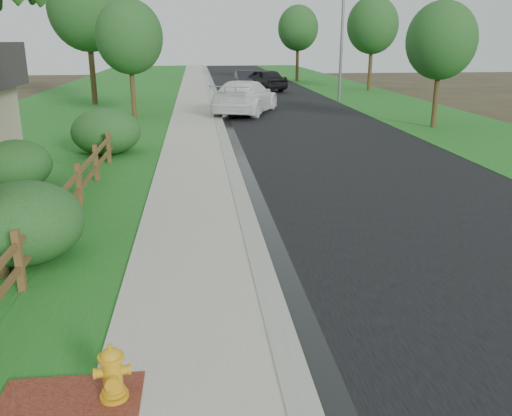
{
  "coord_description": "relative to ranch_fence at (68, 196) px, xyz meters",
  "views": [
    {
      "loc": [
        -0.67,
        -5.63,
        4.0
      ],
      "look_at": [
        0.31,
        3.38,
        1.15
      ],
      "focal_mm": 38.0,
      "sensor_mm": 36.0,
      "label": 1
    }
  ],
  "objects": [
    {
      "name": "ground",
      "position": [
        3.6,
        -6.4,
        -0.62
      ],
      "size": [
        120.0,
        120.0,
        0.0
      ],
      "primitive_type": "plane",
      "color": "#342A1C"
    },
    {
      "name": "road",
      "position": [
        8.2,
        28.6,
        -0.61
      ],
      "size": [
        8.0,
        90.0,
        0.02
      ],
      "primitive_type": "cube",
      "color": "black",
      "rests_on": "ground"
    },
    {
      "name": "curb",
      "position": [
        4.0,
        28.6,
        -0.56
      ],
      "size": [
        0.4,
        90.0,
        0.12
      ],
      "primitive_type": "cube",
      "color": "gray",
      "rests_on": "ground"
    },
    {
      "name": "wet_gutter",
      "position": [
        4.35,
        28.6,
        -0.6
      ],
      "size": [
        0.5,
        90.0,
        0.0
      ],
      "primitive_type": "cube",
      "color": "black",
      "rests_on": "road"
    },
    {
      "name": "sidewalk",
      "position": [
        2.7,
        28.6,
        -0.57
      ],
      "size": [
        2.2,
        90.0,
        0.1
      ],
      "primitive_type": "cube",
      "color": "#A9A193",
      "rests_on": "ground"
    },
    {
      "name": "grass_strip",
      "position": [
        0.8,
        28.6,
        -0.59
      ],
      "size": [
        1.6,
        90.0,
        0.06
      ],
      "primitive_type": "cube",
      "color": "#18541B",
      "rests_on": "ground"
    },
    {
      "name": "lawn_near",
      "position": [
        -4.4,
        28.6,
        -0.6
      ],
      "size": [
        9.0,
        90.0,
        0.04
      ],
      "primitive_type": "cube",
      "color": "#18541B",
      "rests_on": "ground"
    },
    {
      "name": "verge_far",
      "position": [
        15.1,
        28.6,
        -0.6
      ],
      "size": [
        6.0,
        90.0,
        0.04
      ],
      "primitive_type": "cube",
      "color": "#18541B",
      "rests_on": "ground"
    },
    {
      "name": "ranch_fence",
      "position": [
        0.0,
        0.0,
        0.0
      ],
      "size": [
        0.12,
        16.92,
        1.1
      ],
      "color": "#54371C",
      "rests_on": "ground"
    },
    {
      "name": "fire_hydrant",
      "position": [
        1.9,
        -6.69,
        -0.2
      ],
      "size": [
        0.46,
        0.37,
        0.7
      ],
      "color": "gold",
      "rests_on": "sidewalk"
    },
    {
      "name": "white_suv",
      "position": [
        5.6,
        18.03,
        0.31
      ],
      "size": [
        4.56,
        6.72,
        1.81
      ],
      "primitive_type": "imported",
      "rotation": [
        0.0,
        0.0,
        2.78
      ],
      "color": "white",
      "rests_on": "road"
    },
    {
      "name": "dark_car_mid",
      "position": [
        8.25,
        31.58,
        0.26
      ],
      "size": [
        3.7,
        5.42,
        1.71
      ],
      "primitive_type": "imported",
      "rotation": [
        0.0,
        0.0,
        3.51
      ],
      "color": "black",
      "rests_on": "road"
    },
    {
      "name": "dark_car_far",
      "position": [
        7.02,
        33.21,
        0.14
      ],
      "size": [
        1.65,
        4.49,
        1.47
      ],
      "primitive_type": "imported",
      "rotation": [
        0.0,
        0.0,
        0.02
      ],
      "color": "black",
      "rests_on": "road"
    },
    {
      "name": "streetlight",
      "position": [
        12.14,
        23.37,
        4.57
      ],
      "size": [
        2.05,
        0.85,
        9.16
      ],
      "color": "slate",
      "rests_on": "ground"
    },
    {
      "name": "shrub_b",
      "position": [
        -0.3,
        -2.22,
        0.15
      ],
      "size": [
        2.59,
        2.59,
        1.53
      ],
      "primitive_type": "ellipsoid",
      "rotation": [
        0.0,
        0.0,
        0.21
      ],
      "color": "#18441E",
      "rests_on": "ground"
    },
    {
      "name": "shrub_c",
      "position": [
        -2.05,
        3.12,
        0.07
      ],
      "size": [
        2.44,
        2.44,
        1.37
      ],
      "primitive_type": "ellipsoid",
      "rotation": [
        0.0,
        0.0,
        0.36
      ],
      "color": "#18441E",
      "rests_on": "ground"
    },
    {
      "name": "shrub_d",
      "position": [
        -0.3,
        7.6,
        0.21
      ],
      "size": [
        2.98,
        2.98,
        1.66
      ],
      "primitive_type": "ellipsoid",
      "rotation": [
        0.0,
        0.0,
        -0.26
      ],
      "color": "#18441E",
      "rests_on": "ground"
    },
    {
      "name": "tree_near_left",
      "position": [
        -0.3,
        16.75,
        3.44
      ],
      "size": [
        3.33,
        3.33,
        5.91
      ],
      "color": "#372616",
      "rests_on": "ground"
    },
    {
      "name": "tree_near_right",
      "position": [
        13.88,
        12.18,
        3.28
      ],
      "size": [
        3.13,
        3.13,
        5.63
      ],
      "color": "#372616",
      "rests_on": "ground"
    },
    {
      "name": "tree_mid_left",
      "position": [
        -3.4,
        23.24,
        5.09
      ],
      "size": [
        4.63,
        4.63,
        8.27
      ],
      "color": "#372616",
      "rests_on": "ground"
    },
    {
      "name": "tree_mid_right",
      "position": [
        16.6,
        30.65,
        4.33
      ],
      "size": [
        3.93,
        3.93,
        7.13
      ],
      "color": "#372616",
      "rests_on": "ground"
    },
    {
      "name": "tree_far_right",
      "position": [
        12.66,
        40.91,
        4.29
      ],
      "size": [
        3.81,
        3.81,
        7.02
      ],
      "color": "#372616",
      "rests_on": "ground"
    }
  ]
}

